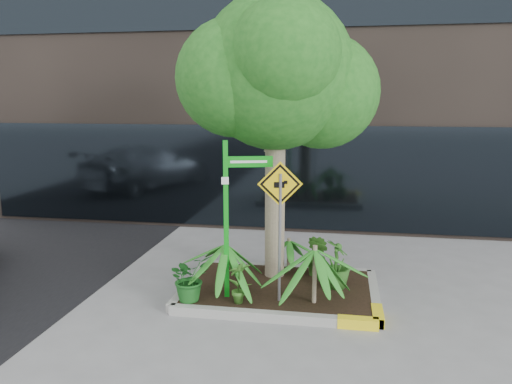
# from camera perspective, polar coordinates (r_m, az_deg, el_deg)

# --- Properties ---
(ground) EXTENTS (80.00, 80.00, 0.00)m
(ground) POSITION_cam_1_polar(r_m,az_deg,el_deg) (8.59, 1.13, -12.24)
(ground) COLOR gray
(ground) RESTS_ON ground
(planter) EXTENTS (3.35, 2.36, 0.15)m
(planter) POSITION_cam_1_polar(r_m,az_deg,el_deg) (8.78, 2.93, -11.03)
(planter) COLOR #9E9E99
(planter) RESTS_ON ground
(tree) EXTENTS (3.46, 3.07, 5.19)m
(tree) POSITION_cam_1_polar(r_m,az_deg,el_deg) (8.78, 2.28, 13.56)
(tree) COLOR gray
(tree) RESTS_ON ground
(palm_front) EXTENTS (1.06, 1.06, 1.17)m
(palm_front) POSITION_cam_1_polar(r_m,az_deg,el_deg) (7.87, 6.77, -6.52)
(palm_front) COLOR gray
(palm_front) RESTS_ON ground
(palm_left) EXTENTS (1.00, 1.00, 1.11)m
(palm_left) POSITION_cam_1_polar(r_m,az_deg,el_deg) (8.25, -3.45, -5.99)
(palm_left) COLOR gray
(palm_left) RESTS_ON ground
(palm_back) EXTENTS (0.71, 0.71, 0.79)m
(palm_back) POSITION_cam_1_polar(r_m,az_deg,el_deg) (9.37, 3.78, -5.54)
(palm_back) COLOR gray
(palm_back) RESTS_ON ground
(shrub_a) EXTENTS (0.94, 0.94, 0.74)m
(shrub_a) POSITION_cam_1_polar(r_m,az_deg,el_deg) (8.15, -7.60, -9.69)
(shrub_a) COLOR #18561B
(shrub_a) RESTS_ON planter
(shrub_b) EXTENTS (0.54, 0.54, 0.82)m
(shrub_b) POSITION_cam_1_polar(r_m,az_deg,el_deg) (8.70, 9.19, -8.13)
(shrub_b) COLOR #265A1B
(shrub_b) RESTS_ON planter
(shrub_c) EXTENTS (0.52, 0.52, 0.70)m
(shrub_c) POSITION_cam_1_polar(r_m,az_deg,el_deg) (7.98, -1.96, -10.21)
(shrub_c) COLOR #366E22
(shrub_c) RESTS_ON planter
(shrub_d) EXTENTS (0.61, 0.61, 0.78)m
(shrub_d) POSITION_cam_1_polar(r_m,az_deg,el_deg) (9.18, 7.03, -7.19)
(shrub_d) COLOR #295919
(shrub_d) RESTS_ON planter
(street_sign_post) EXTENTS (0.93, 0.78, 2.70)m
(street_sign_post) POSITION_cam_1_polar(r_m,az_deg,el_deg) (7.97, -3.09, -1.46)
(street_sign_post) COLOR #0E9B18
(street_sign_post) RESTS_ON ground
(cattle_sign) EXTENTS (0.68, 0.17, 2.25)m
(cattle_sign) POSITION_cam_1_polar(r_m,az_deg,el_deg) (7.68, 2.76, -1.90)
(cattle_sign) COLOR slate
(cattle_sign) RESTS_ON ground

